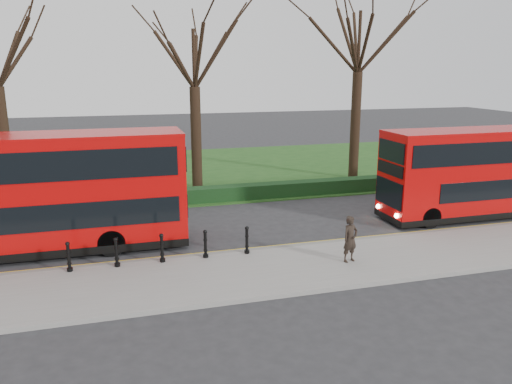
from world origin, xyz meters
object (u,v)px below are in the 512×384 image
object	(u,v)px
bus_lead	(31,195)
pedestrian	(350,239)
bus_rear	(488,173)
bollard_row	(162,248)

from	to	relation	value
bus_lead	pedestrian	xyz separation A→B (m)	(10.93, -4.41, -1.28)
bus_lead	bus_rear	bearing A→B (deg)	-1.21
bollard_row	bus_rear	xyz separation A→B (m)	(15.44, 2.21, 1.43)
bollard_row	pedestrian	xyz separation A→B (m)	(6.43, -1.77, 0.34)
bollard_row	bus_lead	size ratio (longest dim) A/B	0.56
bus_rear	bus_lead	bearing A→B (deg)	178.79
pedestrian	bus_lead	bearing A→B (deg)	142.13
bollard_row	pedestrian	bearing A→B (deg)	-15.40
bollard_row	bus_lead	distance (m)	5.46
bollard_row	bus_lead	xyz separation A→B (m)	(-4.50, 2.63, 1.62)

